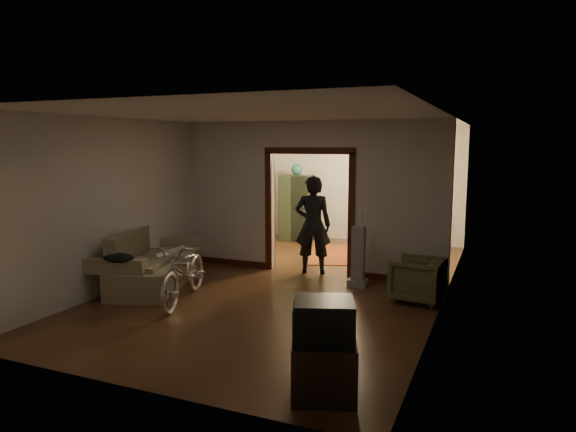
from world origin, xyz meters
The scene contains 24 objects.
floor centered at (0.00, 0.00, 0.00)m, with size 5.00×8.50×0.01m, color #3A2112.
ceiling centered at (0.00, 0.00, 2.80)m, with size 5.00×8.50×0.01m, color white.
wall_back centered at (0.00, 4.25, 1.40)m, with size 5.00×0.02×2.80m, color beige.
wall_left centered at (-2.50, 0.00, 1.40)m, with size 0.02×8.50×2.80m, color beige.
wall_right centered at (2.50, 0.00, 1.40)m, with size 0.02×8.50×2.80m, color beige.
partition_wall centered at (0.00, 0.75, 1.40)m, with size 5.00×0.14×2.80m, color beige.
door_casing centered at (0.00, 0.75, 1.10)m, with size 1.74×0.20×2.32m, color #3A160D.
far_window centered at (0.70, 4.21, 1.55)m, with size 0.98×0.06×1.28m, color black.
chandelier centered at (0.00, 2.50, 2.35)m, with size 0.24×0.24×0.24m, color #FFE0A5.
light_switch centered at (1.05, 0.68, 1.25)m, with size 0.08×0.01×0.12m, color silver.
sofa centered at (-2.08, -1.15, 0.48)m, with size 0.93×2.08×0.96m, color #71684B.
rolled_paper centered at (-1.98, -0.85, 0.53)m, with size 0.10×0.10×0.80m, color beige.
jacket centered at (-2.03, -2.06, 0.68)m, with size 0.50×0.37×0.14m, color black.
bicycle centered at (-1.13, -1.66, 0.47)m, with size 0.62×1.78×0.93m, color silver.
armchair centered at (2.13, -0.29, 0.34)m, with size 0.72×0.74×0.68m, color brown.
tv_stand centered at (1.79, -3.68, 0.27)m, with size 0.60×0.55×0.55m, color black.
crt_tv centered at (1.79, -3.68, 0.71)m, with size 0.55×0.49×0.47m, color black.
vacuum centered at (1.08, 0.15, 0.51)m, with size 0.31×0.25×1.03m, color gray.
person centered at (0.07, 0.72, 0.91)m, with size 0.66×0.43×1.81m, color black.
oriental_rug centered at (0.07, 2.41, 0.01)m, with size 1.53×2.01×0.02m, color maroon.
locker centered at (-1.43, 3.65, 0.82)m, with size 0.82×0.45×1.63m, color #26341F.
globe centered at (-1.43, 3.65, 1.94)m, with size 0.27×0.27×0.27m, color #1E5972.
desk centered at (1.08, 3.68, 0.34)m, with size 0.92×0.51×0.68m, color black.
desk_chair centered at (0.51, 3.31, 0.41)m, with size 0.37×0.37×0.83m, color black.
Camera 1 is at (3.25, -8.04, 2.38)m, focal length 32.00 mm.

